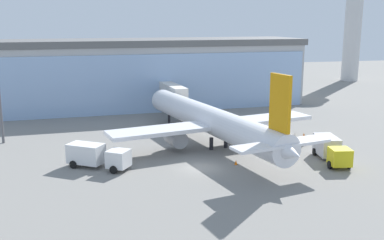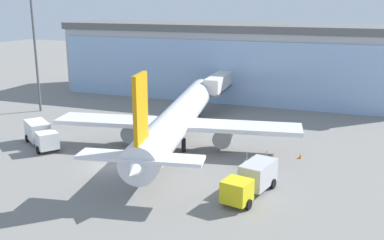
# 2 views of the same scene
# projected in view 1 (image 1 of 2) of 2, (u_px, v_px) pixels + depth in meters

# --- Properties ---
(ground) EXTENTS (240.00, 240.00, 0.00)m
(ground) POSITION_uv_depth(u_px,v_px,m) (199.00, 168.00, 50.74)
(ground) COLOR gray
(terminal_building) EXTENTS (60.77, 17.94, 12.89)m
(terminal_building) POSITION_uv_depth(u_px,v_px,m) (149.00, 73.00, 87.10)
(terminal_building) COLOR #AFAFAF
(terminal_building) RESTS_ON ground
(jet_bridge) EXTENTS (3.59, 13.60, 5.66)m
(jet_bridge) POSITION_uv_depth(u_px,v_px,m) (170.00, 91.00, 78.19)
(jet_bridge) COLOR silver
(jet_bridge) RESTS_ON ground
(control_tower) EXTENTS (8.73, 8.73, 33.01)m
(control_tower) POSITION_uv_depth(u_px,v_px,m) (354.00, 7.00, 121.16)
(control_tower) COLOR silver
(control_tower) RESTS_ON ground
(airplane) EXTENTS (28.77, 37.06, 11.04)m
(airplane) POSITION_uv_depth(u_px,v_px,m) (211.00, 121.00, 59.44)
(airplane) COLOR silver
(airplane) RESTS_ON ground
(catering_truck) EXTENTS (7.27, 5.92, 2.65)m
(catering_truck) POSITION_uv_depth(u_px,v_px,m) (96.00, 155.00, 50.48)
(catering_truck) COLOR silver
(catering_truck) RESTS_ON ground
(fuel_truck) EXTENTS (3.51, 7.57, 2.65)m
(fuel_truck) POSITION_uv_depth(u_px,v_px,m) (331.00, 149.00, 52.95)
(fuel_truck) COLOR yellow
(fuel_truck) RESTS_ON ground
(baggage_cart) EXTENTS (3.20, 2.96, 1.50)m
(baggage_cart) POSITION_uv_depth(u_px,v_px,m) (296.00, 142.00, 59.47)
(baggage_cart) COLOR #9E998C
(baggage_cart) RESTS_ON ground
(safety_cone_nose) EXTENTS (0.36, 0.36, 0.55)m
(safety_cone_nose) POSITION_uv_depth(u_px,v_px,m) (236.00, 162.00, 51.81)
(safety_cone_nose) COLOR orange
(safety_cone_nose) RESTS_ON ground
(safety_cone_wingtip) EXTENTS (0.36, 0.36, 0.55)m
(safety_cone_wingtip) POSITION_uv_depth(u_px,v_px,m) (304.00, 135.00, 64.52)
(safety_cone_wingtip) COLOR orange
(safety_cone_wingtip) RESTS_ON ground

